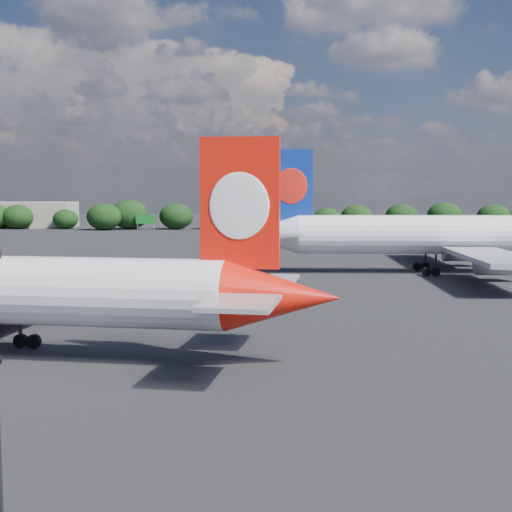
{
  "coord_description": "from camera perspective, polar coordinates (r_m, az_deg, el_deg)",
  "views": [
    {
      "loc": [
        16.37,
        -34.99,
        12.5
      ],
      "look_at": [
        16.0,
        12.0,
        8.0
      ],
      "focal_mm": 50.0,
      "sensor_mm": 36.0,
      "label": 1
    }
  ],
  "objects": [
    {
      "name": "ground",
      "position": [
        97.2,
        -9.25,
        -1.99
      ],
      "size": [
        500.0,
        500.0,
        0.0
      ],
      "primitive_type": "plane",
      "color": "black",
      "rests_on": "ground"
    },
    {
      "name": "china_southern_airliner",
      "position": [
        107.34,
        14.01,
        1.58
      ],
      "size": [
        55.35,
        52.54,
        18.11
      ],
      "color": "white",
      "rests_on": "ground"
    },
    {
      "name": "terminal_building",
      "position": [
        241.28,
        -19.29,
        3.14
      ],
      "size": [
        42.0,
        16.0,
        8.0
      ],
      "color": "gray",
      "rests_on": "ground"
    },
    {
      "name": "highway_sign",
      "position": [
        213.98,
        -8.8,
        2.89
      ],
      "size": [
        6.0,
        0.3,
        4.5
      ],
      "color": "#13601B",
      "rests_on": "ground"
    },
    {
      "name": "billboard_yellow",
      "position": [
        217.2,
        -0.7,
        3.19
      ],
      "size": [
        5.0,
        0.3,
        5.5
      ],
      "color": "yellow",
      "rests_on": "ground"
    },
    {
      "name": "horizon_treeline",
      "position": [
        215.73,
        -1.97,
        3.18
      ],
      "size": [
        207.63,
        15.8,
        8.96
      ],
      "color": "black",
      "rests_on": "ground"
    }
  ]
}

